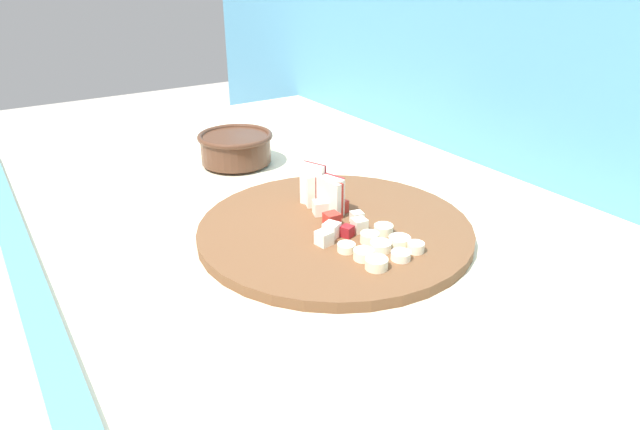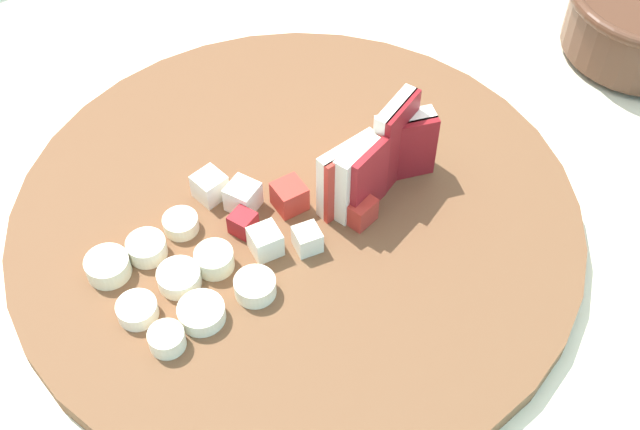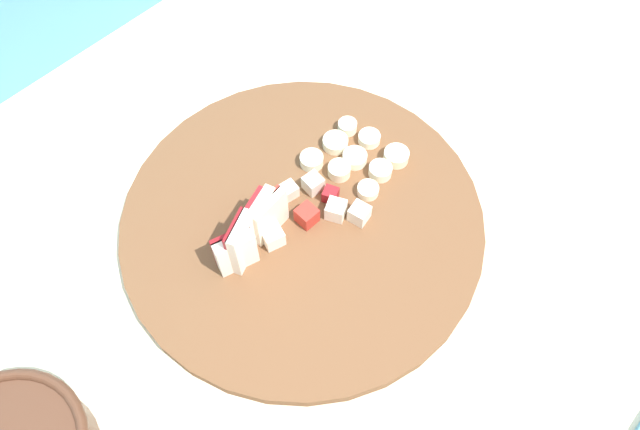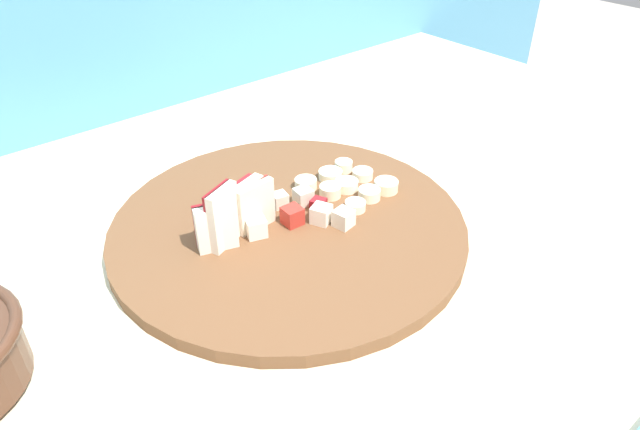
{
  "view_description": "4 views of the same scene",
  "coord_description": "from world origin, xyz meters",
  "px_view_note": "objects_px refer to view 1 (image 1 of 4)",
  "views": [
    {
      "loc": [
        0.63,
        -0.41,
        1.29
      ],
      "look_at": [
        0.06,
        -0.03,
        0.96
      ],
      "focal_mm": 31.41,
      "sensor_mm": 36.0,
      "label": 1
    },
    {
      "loc": [
        0.24,
        0.32,
        1.37
      ],
      "look_at": [
        0.04,
        0.03,
        0.94
      ],
      "focal_mm": 46.44,
      "sensor_mm": 36.0,
      "label": 2
    },
    {
      "loc": [
        -0.18,
        -0.23,
        1.48
      ],
      "look_at": [
        0.06,
        -0.01,
        0.93
      ],
      "focal_mm": 33.15,
      "sensor_mm": 36.0,
      "label": 3
    },
    {
      "loc": [
        -0.27,
        -0.41,
        1.3
      ],
      "look_at": [
        0.07,
        -0.01,
        0.94
      ],
      "focal_mm": 32.21,
      "sensor_mm": 36.0,
      "label": 4
    }
  ],
  "objects_px": {
    "apple_dice_pile": "(337,221)",
    "ceramic_bowl": "(236,147)",
    "cutting_board": "(335,230)",
    "banana_slice_rows": "(382,247)",
    "apple_wedge_fan": "(321,191)"
  },
  "relations": [
    {
      "from": "apple_dice_pile",
      "to": "ceramic_bowl",
      "type": "height_order",
      "value": "ceramic_bowl"
    },
    {
      "from": "cutting_board",
      "to": "banana_slice_rows",
      "type": "xyz_separation_m",
      "value": [
        0.1,
        0.01,
        0.01
      ]
    },
    {
      "from": "apple_dice_pile",
      "to": "cutting_board",
      "type": "bearing_deg",
      "value": 161.67
    },
    {
      "from": "cutting_board",
      "to": "apple_wedge_fan",
      "type": "xyz_separation_m",
      "value": [
        -0.06,
        0.01,
        0.04
      ]
    },
    {
      "from": "apple_wedge_fan",
      "to": "apple_dice_pile",
      "type": "xyz_separation_m",
      "value": [
        0.07,
        -0.02,
        -0.02
      ]
    },
    {
      "from": "apple_dice_pile",
      "to": "banana_slice_rows",
      "type": "distance_m",
      "value": 0.09
    },
    {
      "from": "apple_wedge_fan",
      "to": "banana_slice_rows",
      "type": "bearing_deg",
      "value": -2.64
    },
    {
      "from": "apple_dice_pile",
      "to": "banana_slice_rows",
      "type": "xyz_separation_m",
      "value": [
        0.09,
        0.01,
        -0.0
      ]
    },
    {
      "from": "apple_dice_pile",
      "to": "apple_wedge_fan",
      "type": "bearing_deg",
      "value": 165.81
    },
    {
      "from": "apple_wedge_fan",
      "to": "apple_dice_pile",
      "type": "distance_m",
      "value": 0.07
    },
    {
      "from": "apple_dice_pile",
      "to": "banana_slice_rows",
      "type": "height_order",
      "value": "apple_dice_pile"
    },
    {
      "from": "cutting_board",
      "to": "apple_dice_pile",
      "type": "height_order",
      "value": "apple_dice_pile"
    },
    {
      "from": "apple_wedge_fan",
      "to": "banana_slice_rows",
      "type": "xyz_separation_m",
      "value": [
        0.16,
        -0.01,
        -0.02
      ]
    },
    {
      "from": "cutting_board",
      "to": "banana_slice_rows",
      "type": "bearing_deg",
      "value": 4.26
    },
    {
      "from": "cutting_board",
      "to": "apple_dice_pile",
      "type": "bearing_deg",
      "value": -18.33
    }
  ]
}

